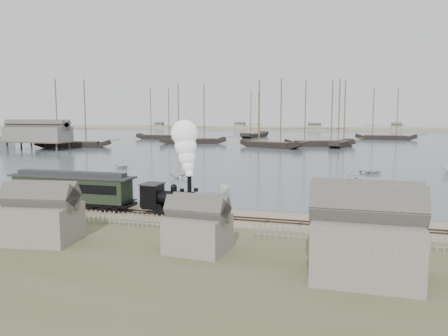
# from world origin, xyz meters

# --- Properties ---
(ground) EXTENTS (600.00, 600.00, 0.00)m
(ground) POSITION_xyz_m (0.00, 0.00, 0.00)
(ground) COLOR tan
(ground) RESTS_ON ground
(harbor_water) EXTENTS (600.00, 336.00, 0.06)m
(harbor_water) POSITION_xyz_m (0.00, 170.00, 0.03)
(harbor_water) COLOR #41505D
(harbor_water) RESTS_ON ground
(rail_track) EXTENTS (120.00, 1.80, 0.16)m
(rail_track) POSITION_xyz_m (0.00, -2.00, 0.04)
(rail_track) COLOR #37261E
(rail_track) RESTS_ON ground
(picket_fence_west) EXTENTS (19.00, 0.10, 1.20)m
(picket_fence_west) POSITION_xyz_m (-6.50, -7.00, 0.00)
(picket_fence_west) COLOR slate
(picket_fence_west) RESTS_ON ground
(picket_fence_east) EXTENTS (15.00, 0.10, 1.20)m
(picket_fence_east) POSITION_xyz_m (12.50, -7.50, 0.00)
(picket_fence_east) COLOR slate
(picket_fence_east) RESTS_ON ground
(shed_left) EXTENTS (5.00, 4.00, 4.10)m
(shed_left) POSITION_xyz_m (-10.00, -13.00, 0.00)
(shed_left) COLOR slate
(shed_left) RESTS_ON ground
(shed_mid) EXTENTS (4.00, 3.50, 3.60)m
(shed_mid) POSITION_xyz_m (2.00, -12.00, 0.00)
(shed_mid) COLOR slate
(shed_mid) RESTS_ON ground
(shed_right) EXTENTS (6.00, 5.00, 5.10)m
(shed_right) POSITION_xyz_m (13.00, -14.00, 0.00)
(shed_right) COLOR slate
(shed_right) RESTS_ON ground
(far_spit) EXTENTS (500.00, 20.00, 1.80)m
(far_spit) POSITION_xyz_m (0.00, 250.00, 0.00)
(far_spit) COLOR tan
(far_spit) RESTS_ON ground
(locomotive) EXTENTS (6.99, 2.61, 8.71)m
(locomotive) POSITION_xyz_m (-3.04, -2.00, 4.03)
(locomotive) COLOR black
(locomotive) RESTS_ON ground
(passenger_coach) EXTENTS (13.51, 2.61, 3.28)m
(passenger_coach) POSITION_xyz_m (-15.15, -2.00, 2.08)
(passenger_coach) COLOR black
(passenger_coach) RESTS_ON ground
(beached_dinghy) EXTENTS (3.37, 3.92, 0.68)m
(beached_dinghy) POSITION_xyz_m (-2.75, 1.26, 0.34)
(beached_dinghy) COLOR white
(beached_dinghy) RESTS_ON ground
(rowboat_0) EXTENTS (4.64, 4.24, 0.79)m
(rowboat_0) POSITION_xyz_m (-17.73, 8.21, 0.45)
(rowboat_0) COLOR white
(rowboat_0) RESTS_ON harbor_water
(rowboat_1) EXTENTS (3.39, 3.48, 1.40)m
(rowboat_1) POSITION_xyz_m (-12.63, 20.52, 0.76)
(rowboat_1) COLOR white
(rowboat_1) RESTS_ON harbor_water
(rowboat_2) EXTENTS (3.56, 1.75, 1.32)m
(rowboat_2) POSITION_xyz_m (-1.93, 7.91, 0.72)
(rowboat_2) COLOR white
(rowboat_2) RESTS_ON harbor_water
(rowboat_3) EXTENTS (2.96, 3.81, 0.73)m
(rowboat_3) POSITION_xyz_m (15.41, 33.94, 0.42)
(rowboat_3) COLOR white
(rowboat_3) RESTS_ON harbor_water
(rowboat_4) EXTENTS (4.43, 4.21, 1.83)m
(rowboat_4) POSITION_xyz_m (12.49, 23.23, 0.98)
(rowboat_4) COLOR white
(rowboat_4) RESTS_ON harbor_water
(rowboat_6) EXTENTS (4.40, 4.62, 0.78)m
(rowboat_6) POSITION_xyz_m (-27.57, 30.18, 0.45)
(rowboat_6) COLOR white
(rowboat_6) RESTS_ON harbor_water
(schooner_0) EXTENTS (21.48, 11.87, 20.00)m
(schooner_0) POSITION_xyz_m (-65.85, 70.81, 10.06)
(schooner_0) COLOR black
(schooner_0) RESTS_ON harbor_water
(schooner_1) EXTENTS (22.10, 14.12, 20.00)m
(schooner_1) POSITION_xyz_m (-38.20, 96.99, 10.06)
(schooner_1) COLOR black
(schooner_1) RESTS_ON harbor_water
(schooner_2) EXTENTS (19.71, 12.01, 20.00)m
(schooner_2) POSITION_xyz_m (-10.07, 86.01, 10.06)
(schooner_2) COLOR black
(schooner_2) RESTS_ON harbor_water
(schooner_3) EXTENTS (7.65, 17.30, 20.00)m
(schooner_3) POSITION_xyz_m (9.69, 95.34, 10.06)
(schooner_3) COLOR black
(schooner_3) RESTS_ON harbor_water
(schooner_6) EXTENTS (20.58, 5.69, 20.00)m
(schooner_6) POSITION_xyz_m (-59.47, 118.67, 10.06)
(schooner_6) COLOR black
(schooner_6) RESTS_ON harbor_water
(schooner_7) EXTENTS (8.93, 22.55, 20.00)m
(schooner_7) POSITION_xyz_m (-27.03, 143.79, 10.06)
(schooner_7) COLOR black
(schooner_7) RESTS_ON harbor_water
(schooner_8) EXTENTS (23.02, 6.86, 20.00)m
(schooner_8) POSITION_xyz_m (25.43, 140.11, 10.06)
(schooner_8) COLOR black
(schooner_8) RESTS_ON harbor_water
(schooner_10) EXTENTS (21.59, 10.54, 20.00)m
(schooner_10) POSITION_xyz_m (3.15, 96.15, 10.06)
(schooner_10) COLOR black
(schooner_10) RESTS_ON harbor_water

